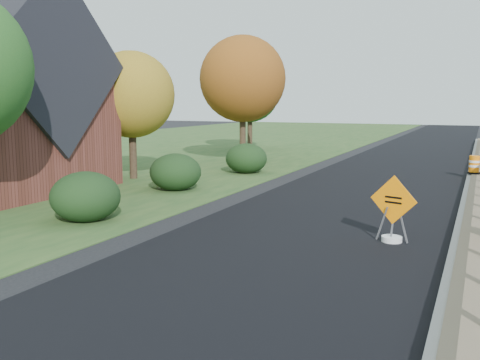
% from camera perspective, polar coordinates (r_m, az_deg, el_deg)
% --- Properties ---
extents(grass_verge_near, '(30.00, 120.00, 0.03)m').
position_cam_1_polar(grass_verge_near, '(37.24, -15.37, 2.56)').
color(grass_verge_near, '#284A1F').
rests_on(grass_verge_near, ground).
extents(milled_overlay, '(7.20, 120.00, 0.01)m').
position_cam_1_polar(milled_overlay, '(28.97, 16.00, 0.95)').
color(milled_overlay, black).
rests_on(milled_overlay, ground).
extents(hedge_south, '(2.09, 2.09, 1.52)m').
position_cam_1_polar(hedge_south, '(16.69, -16.16, -1.69)').
color(hedge_south, black).
rests_on(hedge_south, ground).
extents(hedge_mid, '(2.09, 2.09, 1.52)m').
position_cam_1_polar(hedge_mid, '(21.80, -6.90, 0.87)').
color(hedge_mid, black).
rests_on(hedge_mid, ground).
extents(hedge_north, '(2.09, 2.09, 1.52)m').
position_cam_1_polar(hedge_north, '(26.86, 0.68, 2.33)').
color(hedge_north, black).
rests_on(hedge_north, ground).
extents(tree_near_yellow, '(3.96, 3.96, 5.88)m').
position_cam_1_polar(tree_near_yellow, '(25.22, -11.52, 8.89)').
color(tree_near_yellow, '#473523').
rests_on(tree_near_yellow, ground).
extents(tree_near_red, '(4.95, 4.95, 7.35)m').
position_cam_1_polar(tree_near_red, '(31.21, 0.29, 10.72)').
color(tree_near_red, '#473523').
rests_on(tree_near_red, ground).
extents(tree_near_back, '(4.29, 4.29, 6.37)m').
position_cam_1_polar(tree_near_back, '(39.71, 1.07, 9.27)').
color(tree_near_back, '#473523').
rests_on(tree_near_back, ground).
extents(caution_sign, '(1.21, 0.52, 1.73)m').
position_cam_1_polar(caution_sign, '(14.26, 15.94, -4.67)').
color(caution_sign, white).
rests_on(caution_sign, ground).
extents(barrel_median_mid, '(0.58, 0.58, 0.85)m').
position_cam_1_polar(barrel_median_mid, '(27.33, 23.70, 1.47)').
color(barrel_median_mid, black).
rests_on(barrel_median_mid, median).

